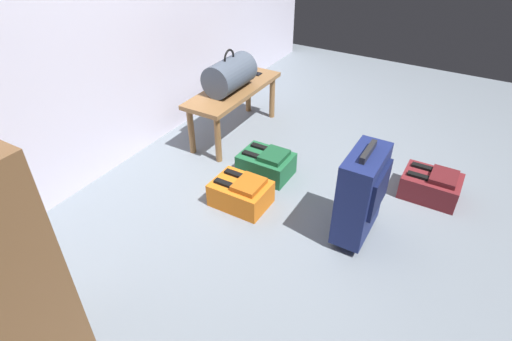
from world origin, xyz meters
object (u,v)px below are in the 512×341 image
(duffel_bag_slate, at_px, (230,75))
(backpack_green, at_px, (266,164))
(cell_phone, at_px, (253,73))
(backpack_orange, at_px, (241,193))
(backpack_maroon, at_px, (431,185))
(bench, at_px, (234,95))
(suitcase_upright_navy, at_px, (361,193))

(duffel_bag_slate, relative_size, backpack_green, 1.16)
(cell_phone, distance_m, backpack_orange, 1.34)
(cell_phone, xyz_separation_m, backpack_green, (-0.76, -0.56, -0.34))
(backpack_green, bearing_deg, cell_phone, 36.56)
(cell_phone, height_order, backpack_maroon, cell_phone)
(bench, relative_size, duffel_bag_slate, 2.27)
(duffel_bag_slate, distance_m, backpack_green, 0.80)
(bench, height_order, duffel_bag_slate, duffel_bag_slate)
(backpack_maroon, bearing_deg, backpack_green, 107.19)
(backpack_maroon, distance_m, backpack_orange, 1.33)
(cell_phone, bearing_deg, suitcase_upright_navy, -127.77)
(cell_phone, bearing_deg, bench, -177.07)
(duffel_bag_slate, distance_m, suitcase_upright_navy, 1.52)
(backpack_maroon, relative_size, backpack_orange, 1.00)
(duffel_bag_slate, xyz_separation_m, backpack_orange, (-0.75, -0.57, -0.47))
(backpack_green, relative_size, backpack_orange, 1.00)
(backpack_green, bearing_deg, backpack_maroon, -72.81)
(bench, height_order, suitcase_upright_navy, suitcase_upright_navy)
(suitcase_upright_navy, height_order, backpack_green, suitcase_upright_navy)
(backpack_green, bearing_deg, duffel_bag_slate, 56.69)
(cell_phone, bearing_deg, backpack_maroon, -103.71)
(duffel_bag_slate, height_order, backpack_orange, duffel_bag_slate)
(duffel_bag_slate, bearing_deg, backpack_orange, -142.96)
(suitcase_upright_navy, relative_size, backpack_orange, 1.68)
(duffel_bag_slate, relative_size, backpack_orange, 1.16)
(duffel_bag_slate, xyz_separation_m, cell_phone, (0.40, 0.02, -0.13))
(cell_phone, relative_size, backpack_maroon, 0.38)
(duffel_bag_slate, distance_m, cell_phone, 0.42)
(backpack_green, bearing_deg, bench, 53.08)
(bench, bearing_deg, duffel_bag_slate, 180.00)
(duffel_bag_slate, relative_size, backpack_maroon, 1.16)
(suitcase_upright_navy, bearing_deg, cell_phone, 52.23)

